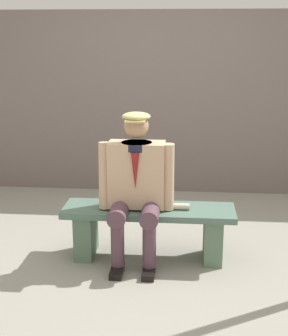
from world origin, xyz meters
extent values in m
plane|color=gray|center=(0.00, 0.00, 0.00)|extent=(30.00, 30.00, 0.00)
cube|color=#4D6A5C|center=(0.00, 0.00, 0.43)|extent=(1.46, 0.42, 0.05)
cube|color=#557259|center=(-0.55, 0.00, 0.20)|extent=(0.15, 0.36, 0.40)
cube|color=#557259|center=(0.55, 0.00, 0.20)|extent=(0.15, 0.36, 0.40)
cube|color=tan|center=(0.10, 0.00, 0.75)|extent=(0.47, 0.23, 0.55)
cylinder|color=#1E2338|center=(0.10, 0.00, 0.99)|extent=(0.26, 0.26, 0.06)
cone|color=maroon|center=(0.10, 0.12, 0.81)|extent=(0.07, 0.07, 0.30)
sphere|color=tan|center=(0.10, 0.02, 1.16)|extent=(0.20, 0.20, 0.20)
ellipsoid|color=tan|center=(0.10, 0.02, 1.24)|extent=(0.23, 0.23, 0.07)
cube|color=tan|center=(0.10, 0.11, 1.21)|extent=(0.16, 0.09, 0.02)
cylinder|color=#543845|center=(-0.03, 0.14, 0.47)|extent=(0.15, 0.44, 0.15)
cylinder|color=#543845|center=(-0.03, 0.29, 0.23)|extent=(0.11, 0.11, 0.47)
cube|color=black|center=(-0.03, 0.35, 0.03)|extent=(0.10, 0.24, 0.05)
cylinder|color=tan|center=(-0.16, 0.04, 0.74)|extent=(0.11, 0.12, 0.56)
cylinder|color=#543845|center=(0.23, 0.14, 0.47)|extent=(0.15, 0.44, 0.15)
cylinder|color=#543845|center=(0.23, 0.29, 0.23)|extent=(0.11, 0.11, 0.47)
cube|color=black|center=(0.23, 0.35, 0.03)|extent=(0.10, 0.24, 0.05)
cylinder|color=tan|center=(0.37, 0.04, 0.74)|extent=(0.11, 0.15, 0.57)
cylinder|color=beige|center=(-0.24, 0.02, 0.48)|extent=(0.22, 0.05, 0.05)
cube|color=#6E605C|center=(0.00, -2.03, 1.08)|extent=(12.00, 0.24, 2.15)
camera|label=1|loc=(-0.31, 4.02, 1.89)|focal=53.66mm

